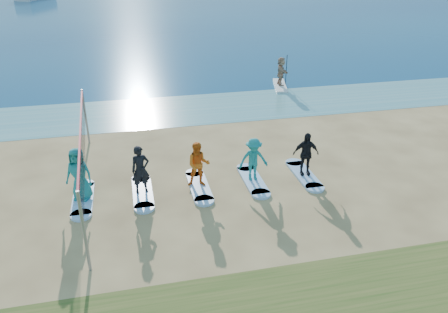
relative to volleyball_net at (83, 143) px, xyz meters
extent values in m
plane|color=tan|center=(5.45, -2.51, -1.90)|extent=(600.00, 600.00, 0.00)
plane|color=teal|center=(5.45, 7.99, -1.90)|extent=(600.00, 600.00, 0.00)
cylinder|color=gray|center=(0.23, -4.49, -0.65)|extent=(0.09, 0.09, 2.50)
cylinder|color=gray|center=(-0.23, 4.49, -0.65)|extent=(0.09, 0.09, 2.50)
cube|color=black|center=(0.00, 0.00, 0.00)|extent=(0.49, 8.99, 1.00)
cube|color=#B21322|center=(0.00, 0.00, 0.52)|extent=(0.52, 8.99, 0.10)
cube|color=silver|center=(11.20, 11.06, -1.84)|extent=(1.40, 3.08, 0.12)
imported|color=tan|center=(11.20, 11.06, -0.91)|extent=(0.67, 1.66, 1.75)
cube|color=#9CC5F2|center=(-0.19, -0.64, -1.86)|extent=(0.70, 2.20, 0.09)
imported|color=#1A7C7E|center=(-0.19, -0.64, -0.87)|extent=(1.08, 0.90, 1.89)
cube|color=#9CC5F2|center=(1.87, -0.64, -1.86)|extent=(0.70, 2.20, 0.09)
imported|color=black|center=(1.87, -0.64, -0.94)|extent=(0.71, 0.54, 1.76)
cube|color=#9CC5F2|center=(3.93, -0.64, -1.86)|extent=(0.70, 2.20, 0.09)
imported|color=#D56116|center=(3.93, -0.64, -0.97)|extent=(0.91, 0.76, 1.70)
cube|color=#9CC5F2|center=(5.99, -0.64, -1.86)|extent=(0.70, 2.20, 0.09)
imported|color=teal|center=(5.99, -0.64, -0.98)|extent=(1.10, 0.66, 1.67)
cube|color=#9CC5F2|center=(8.05, -0.64, -1.86)|extent=(0.70, 2.20, 0.09)
imported|color=black|center=(8.05, -0.64, -0.97)|extent=(1.04, 0.53, 1.70)
camera|label=1|loc=(1.72, -14.53, 6.08)|focal=35.00mm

